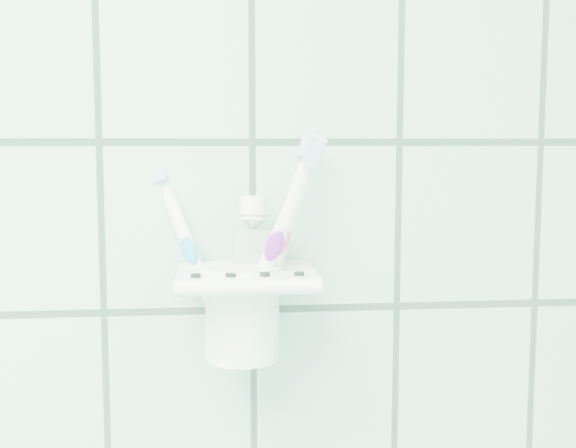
% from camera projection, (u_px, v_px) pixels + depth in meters
% --- Properties ---
extents(holder_bracket, '(0.11, 0.10, 0.04)m').
position_uv_depth(holder_bracket, '(246.00, 279.00, 0.60)').
color(holder_bracket, white).
rests_on(holder_bracket, wall_back).
extents(cup, '(0.07, 0.07, 0.08)m').
position_uv_depth(cup, '(242.00, 307.00, 0.61)').
color(cup, white).
rests_on(cup, holder_bracket).
extents(toothbrush_pink, '(0.06, 0.06, 0.17)m').
position_uv_depth(toothbrush_pink, '(228.00, 244.00, 0.59)').
color(toothbrush_pink, white).
rests_on(toothbrush_pink, cup).
extents(toothbrush_blue, '(0.06, 0.05, 0.19)m').
position_uv_depth(toothbrush_blue, '(250.00, 238.00, 0.59)').
color(toothbrush_blue, white).
rests_on(toothbrush_blue, cup).
extents(toothbrush_orange, '(0.07, 0.05, 0.19)m').
position_uv_depth(toothbrush_orange, '(232.00, 232.00, 0.61)').
color(toothbrush_orange, white).
rests_on(toothbrush_orange, cup).
extents(toothpaste_tube, '(0.04, 0.03, 0.13)m').
position_uv_depth(toothpaste_tube, '(249.00, 262.00, 0.60)').
color(toothpaste_tube, silver).
rests_on(toothpaste_tube, cup).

